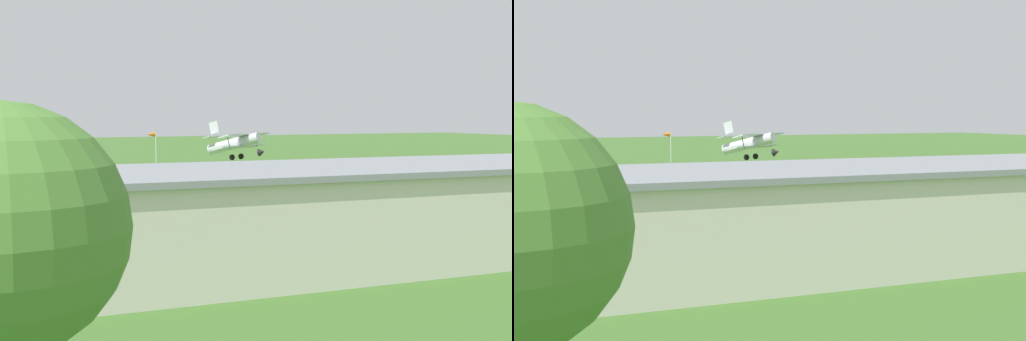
{
  "view_description": "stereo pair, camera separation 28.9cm",
  "coord_description": "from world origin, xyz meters",
  "views": [
    {
      "loc": [
        26.53,
        69.45,
        9.34
      ],
      "look_at": [
        0.53,
        12.26,
        4.05
      ],
      "focal_mm": 47.27,
      "sensor_mm": 36.0,
      "label": 1
    },
    {
      "loc": [
        26.27,
        69.57,
        9.34
      ],
      "look_at": [
        0.53,
        12.26,
        4.05
      ],
      "focal_mm": 47.27,
      "sensor_mm": 36.0,
      "label": 2
    }
  ],
  "objects": [
    {
      "name": "person_beside_truck",
      "position": [
        -16.23,
        20.86,
        0.86
      ],
      "size": [
        0.54,
        0.54,
        1.72
      ],
      "color": "#B23333",
      "rests_on": "ground_plane"
    },
    {
      "name": "person_crossing_taxiway",
      "position": [
        -16.63,
        19.07,
        0.82
      ],
      "size": [
        0.41,
        0.41,
        1.66
      ],
      "color": "#72338C",
      "rests_on": "ground_plane"
    },
    {
      "name": "windsock",
      "position": [
        3.0,
        -14.71,
        6.12
      ],
      "size": [
        1.47,
        1.14,
        6.99
      ],
      "color": "silver",
      "rests_on": "ground_plane"
    },
    {
      "name": "biplane",
      "position": [
        -1.97,
        1.59,
        6.15
      ],
      "size": [
        8.37,
        7.72,
        4.26
      ],
      "color": "silver"
    },
    {
      "name": "ground_plane",
      "position": [
        0.0,
        0.0,
        0.0
      ],
      "size": [
        400.0,
        400.0,
        0.0
      ],
      "primitive_type": "plane",
      "color": "#3D6628"
    },
    {
      "name": "person_walking_on_apron",
      "position": [
        16.66,
        17.73,
        0.78
      ],
      "size": [
        0.52,
        0.52,
        1.57
      ],
      "color": "orange",
      "rests_on": "ground_plane"
    },
    {
      "name": "tree_behind_hangar_right",
      "position": [
        25.72,
        56.33,
        7.15
      ],
      "size": [
        4.78,
        4.78,
        9.6
      ],
      "color": "brown",
      "rests_on": "ground_plane"
    },
    {
      "name": "hangar",
      "position": [
        4.01,
        33.68,
        3.08
      ],
      "size": [
        38.83,
        14.05,
        6.15
      ],
      "color": "beige",
      "rests_on": "ground_plane"
    }
  ]
}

